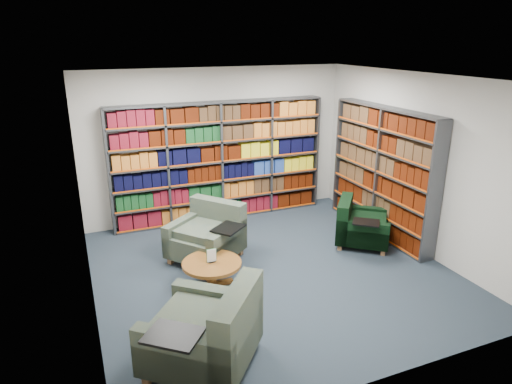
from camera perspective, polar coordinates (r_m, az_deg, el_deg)
name	(u,v)px	position (r m, az deg, el deg)	size (l,w,h in m)	color
room_shell	(273,181)	(6.35, 2.08, 1.38)	(5.02, 5.02, 2.82)	black
bookshelf_back	(220,162)	(8.53, -4.50, 3.79)	(4.00, 0.28, 2.20)	#47494F
bookshelf_right	(382,173)	(8.11, 15.47, 2.36)	(0.28, 2.50, 2.20)	#47494F
chair_teal_left	(209,236)	(7.20, -5.90, -5.52)	(1.33, 1.34, 0.86)	black
chair_green_right	(359,226)	(7.81, 12.70, -4.23)	(1.17, 1.17, 0.76)	black
chair_teal_front	(211,335)	(4.95, -5.71, -17.41)	(1.45, 1.45, 0.94)	black
coffee_table	(212,267)	(6.36, -5.53, -9.34)	(0.82, 0.82, 0.57)	brown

